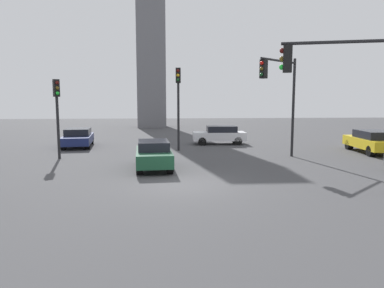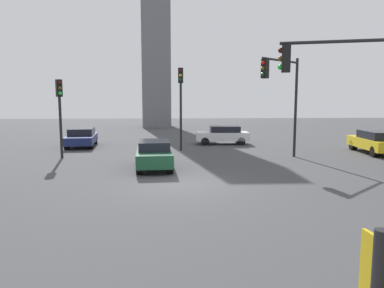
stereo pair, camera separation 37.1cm
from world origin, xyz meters
The scene contains 10 objects.
ground_plane centered at (0.00, 0.00, 0.00)m, with size 106.22×106.22×0.00m, color #424244.
traffic_light_0 centered at (0.13, 9.93, 3.87)m, with size 0.35×0.48×5.59m.
traffic_light_1 centered at (-7.03, 7.09, 3.26)m, with size 0.44×0.49×4.64m.
traffic_light_2 centered at (5.82, 5.89, 4.20)m, with size 2.83×2.49×5.91m.
traffic_light_4 centered at (5.66, -1.66, 4.15)m, with size 3.98×1.31×5.86m.
car_1 centered at (-7.23, 12.56, 0.71)m, with size 2.46×4.71×1.36m.
car_2 centered at (3.50, 13.36, 0.76)m, with size 4.10×1.93×1.44m.
car_3 centered at (-1.37, 3.59, 0.74)m, with size 1.98×4.07×1.40m.
car_5 centered at (12.81, 7.92, 0.78)m, with size 2.44×4.83×1.48m.
skyline_tower centered at (-2.38, 31.79, 12.22)m, with size 3.54×3.54×24.43m, color slate.
Camera 1 is at (-0.79, -14.29, 3.46)m, focal length 33.38 mm.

